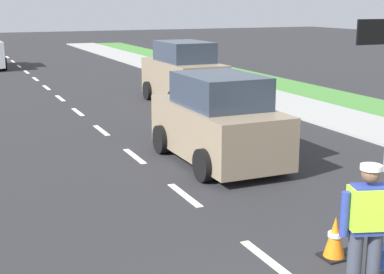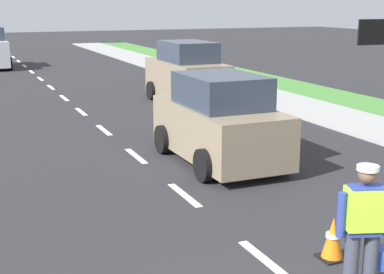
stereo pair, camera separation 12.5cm
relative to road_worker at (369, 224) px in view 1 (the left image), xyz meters
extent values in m
plane|color=#28282B|center=(-0.58, 19.58, -0.93)|extent=(96.00, 96.00, 0.00)
cube|color=#9E9E99|center=(6.62, 8.58, -0.93)|extent=(2.40, 72.00, 0.14)
cube|color=silver|center=(-0.58, 1.28, -0.93)|extent=(0.14, 1.40, 0.01)
cube|color=silver|center=(-0.58, 4.28, -0.93)|extent=(0.14, 1.40, 0.01)
cube|color=silver|center=(-0.58, 7.28, -0.93)|extent=(0.14, 1.40, 0.01)
cube|color=silver|center=(-0.58, 10.28, -0.93)|extent=(0.14, 1.40, 0.01)
cube|color=silver|center=(-0.58, 13.28, -0.93)|extent=(0.14, 1.40, 0.01)
cube|color=silver|center=(-0.58, 16.28, -0.93)|extent=(0.14, 1.40, 0.01)
cube|color=silver|center=(-0.58, 19.28, -0.93)|extent=(0.14, 1.40, 0.01)
cube|color=silver|center=(-0.58, 22.28, -0.93)|extent=(0.14, 1.40, 0.01)
cube|color=silver|center=(-0.58, 25.28, -0.93)|extent=(0.14, 1.40, 0.01)
cube|color=silver|center=(-0.58, 28.28, -0.93)|extent=(0.14, 1.40, 0.01)
cube|color=silver|center=(-0.58, 31.28, -0.93)|extent=(0.14, 1.40, 0.01)
cube|color=silver|center=(-0.58, 34.28, -0.93)|extent=(0.14, 1.40, 0.01)
cube|color=silver|center=(-0.58, 37.28, -0.93)|extent=(0.14, 1.40, 0.01)
cylinder|color=#383D4C|center=(-0.14, 0.04, -0.52)|extent=(0.18, 0.18, 0.82)
cylinder|color=#383D4C|center=(0.09, -0.04, -0.52)|extent=(0.18, 0.18, 0.82)
cube|color=navy|center=(-0.03, 0.00, 0.19)|extent=(0.46, 0.35, 0.60)
cube|color=#A5EA33|center=(-0.03, 0.00, 0.21)|extent=(0.53, 0.41, 0.51)
cylinder|color=navy|center=(-0.29, 0.09, 0.14)|extent=(0.11, 0.11, 0.55)
sphere|color=brown|center=(-0.03, 0.00, 0.63)|extent=(0.22, 0.22, 0.22)
cylinder|color=silver|center=(-0.03, 0.00, 0.71)|extent=(0.26, 0.26, 0.06)
cylinder|color=#2347B7|center=(0.29, 0.00, -0.48)|extent=(0.26, 0.26, 0.26)
cube|color=white|center=(3.53, 3.98, 2.02)|extent=(1.10, 0.05, 0.44)
cube|color=black|center=(3.53, 3.96, 2.02)|extent=(1.16, 0.04, 0.50)
cube|color=black|center=(0.31, 0.99, -0.92)|extent=(0.36, 0.36, 0.03)
cone|color=orange|center=(0.31, 0.99, -0.61)|extent=(0.30, 0.30, 0.58)
cylinder|color=white|center=(0.31, 0.99, -0.58)|extent=(0.20, 0.20, 0.06)
cube|color=gray|center=(3.25, 13.42, -0.09)|extent=(1.72, 4.08, 1.32)
cube|color=#2D3847|center=(3.25, 13.32, 0.92)|extent=(1.51, 2.24, 0.70)
cylinder|color=black|center=(2.38, 14.69, -0.59)|extent=(0.22, 0.68, 0.68)
cylinder|color=black|center=(4.13, 14.69, -0.59)|extent=(0.22, 0.68, 0.68)
cylinder|color=black|center=(2.38, 12.16, -0.59)|extent=(0.22, 0.68, 0.68)
cylinder|color=black|center=(4.13, 12.16, -0.59)|extent=(0.22, 0.68, 0.68)
cylinder|color=black|center=(-1.53, 26.65, -0.59)|extent=(0.22, 0.68, 0.68)
cube|color=gray|center=(0.99, 6.10, -0.19)|extent=(1.74, 3.87, 1.11)
cube|color=#2D3847|center=(0.99, 6.00, 0.71)|extent=(1.53, 2.13, 0.70)
cylinder|color=black|center=(0.10, 7.29, -0.59)|extent=(0.22, 0.68, 0.68)
cylinder|color=black|center=(1.88, 7.29, -0.59)|extent=(0.22, 0.68, 0.68)
cylinder|color=black|center=(0.10, 4.90, -0.59)|extent=(0.22, 0.68, 0.68)
cylinder|color=black|center=(1.88, 4.90, -0.59)|extent=(0.22, 0.68, 0.68)
camera|label=1|loc=(-4.48, -4.92, 2.58)|focal=52.67mm
camera|label=2|loc=(-4.37, -4.97, 2.58)|focal=52.67mm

